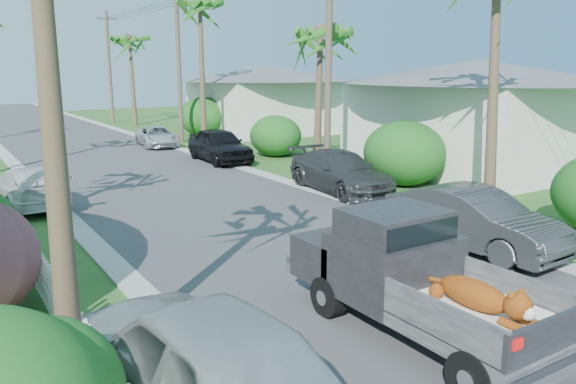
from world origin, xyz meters
TOP-DOWN VIEW (x-y plane):
  - ground at (0.00, 0.00)m, footprint 120.00×120.00m
  - road at (0.00, 25.00)m, footprint 8.00×100.00m
  - curb_left at (-4.30, 25.00)m, footprint 0.60×100.00m
  - curb_right at (4.30, 25.00)m, footprint 0.60×100.00m
  - pickup_truck at (-0.90, 2.01)m, footprint 1.98×5.12m
  - parked_car_rn at (3.60, 4.22)m, footprint 1.86×4.71m
  - parked_car_rm at (5.00, 11.37)m, footprint 2.46×5.20m
  - parked_car_rf at (4.26, 19.91)m, footprint 2.17×4.82m
  - parked_car_rd at (3.60, 26.78)m, footprint 2.43×4.35m
  - parked_car_ln at (-5.00, 1.32)m, footprint 2.46×5.20m
  - parked_car_lf at (-5.00, 15.05)m, footprint 2.23×4.65m
  - palm_r_b at (6.60, 15.00)m, footprint 4.40×4.40m
  - palm_r_c at (6.20, 26.00)m, footprint 4.40×4.40m
  - palm_r_d at (6.50, 40.00)m, footprint 4.40×4.40m
  - shrub_r_b at (7.80, 11.00)m, footprint 3.00×3.30m
  - shrub_r_c at (7.50, 20.00)m, footprint 2.60×2.86m
  - shrub_r_d at (8.00, 30.00)m, footprint 3.20×3.52m
  - picket_fence at (-6.00, 5.50)m, footprint 0.10×11.00m
  - house_right_near at (13.00, 12.00)m, footprint 8.00×9.00m
  - house_right_far at (13.00, 30.00)m, footprint 9.00×8.00m
  - utility_pole_b at (5.60, 13.00)m, footprint 1.60×0.26m
  - utility_pole_c at (5.60, 28.00)m, footprint 1.60×0.26m
  - utility_pole_d at (5.60, 43.00)m, footprint 1.60×0.26m

SIDE VIEW (x-z plane):
  - ground at x=0.00m, z-range 0.00..0.00m
  - road at x=0.00m, z-range 0.00..0.02m
  - curb_left at x=-4.30m, z-range 0.00..0.06m
  - curb_right at x=4.30m, z-range 0.00..0.06m
  - picket_fence at x=-6.00m, z-range 0.00..1.00m
  - parked_car_rd at x=3.60m, z-range 0.00..1.15m
  - parked_car_lf at x=-5.00m, z-range 0.00..1.31m
  - parked_car_rm at x=5.00m, z-range 0.00..1.46m
  - parked_car_rn at x=3.60m, z-range 0.00..1.53m
  - parked_car_rf at x=4.26m, z-range 0.00..1.61m
  - parked_car_ln at x=-5.00m, z-range 0.00..1.72m
  - pickup_truck at x=-0.90m, z-range -0.02..2.04m
  - shrub_r_c at x=7.50m, z-range 0.00..2.10m
  - shrub_r_b at x=7.80m, z-range 0.00..2.50m
  - shrub_r_d at x=8.00m, z-range 0.00..2.60m
  - house_right_far at x=13.00m, z-range -0.18..4.42m
  - house_right_near at x=13.00m, z-range -0.18..4.62m
  - utility_pole_b at x=5.60m, z-range 0.10..9.10m
  - utility_pole_c at x=5.60m, z-range 0.10..9.10m
  - utility_pole_d at x=5.60m, z-range 0.10..9.10m
  - palm_r_b at x=6.60m, z-range 2.35..9.55m
  - palm_r_d at x=6.50m, z-range 2.73..10.74m
  - palm_r_c at x=6.20m, z-range 3.41..12.81m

